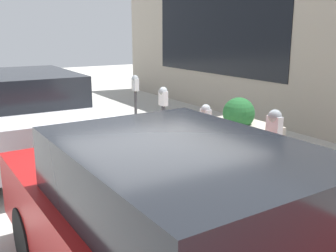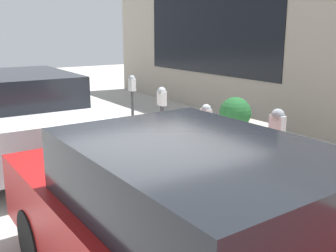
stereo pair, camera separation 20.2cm
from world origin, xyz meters
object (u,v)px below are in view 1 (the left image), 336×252
object	(u,v)px
parking_meter_second	(205,134)
parking_meter_fourth	(136,99)
parking_meter_nearest	(273,143)
parking_meter_middle	(163,112)
parked_car_front	(173,229)
planter_box	(238,132)
parked_car_middle	(23,113)

from	to	relation	value
parking_meter_second	parking_meter_fourth	size ratio (longest dim) A/B	0.87
parking_meter_nearest	parking_meter_middle	xyz separation A→B (m)	(2.44, 0.03, -0.06)
parking_meter_middle	parking_meter_fourth	xyz separation A→B (m)	(1.16, -0.08, 0.06)
parking_meter_second	parked_car_front	world-z (taller)	parked_car_front
planter_box	parked_car_front	size ratio (longest dim) A/B	0.34
parking_meter_middle	parked_car_middle	xyz separation A→B (m)	(1.93, 1.88, -0.14)
parking_meter_nearest	parked_car_middle	world-z (taller)	parked_car_middle
parked_car_middle	parking_meter_second	bearing A→B (deg)	-147.51
parking_meter_nearest	parked_car_front	size ratio (longest dim) A/B	0.35
parking_meter_middle	parking_meter_fourth	bearing A→B (deg)	-3.77
parking_meter_middle	planter_box	distance (m)	1.89
parking_meter_second	parked_car_middle	bearing A→B (deg)	31.20
parking_meter_nearest	parking_meter_middle	distance (m)	2.44
parking_meter_fourth	parked_car_middle	distance (m)	2.11
parking_meter_middle	planter_box	world-z (taller)	parking_meter_middle
parked_car_front	parked_car_middle	world-z (taller)	parked_car_middle
parking_meter_nearest	parking_meter_middle	bearing A→B (deg)	0.66
parking_meter_nearest	parking_meter_middle	size ratio (longest dim) A/B	1.02
parked_car_front	parked_car_middle	size ratio (longest dim) A/B	0.90
parking_meter_fourth	parked_car_front	xyz separation A→B (m)	(-4.31, 1.91, -0.25)
parking_meter_second	parked_car_front	size ratio (longest dim) A/B	0.31
parking_meter_nearest	parking_meter_second	size ratio (longest dim) A/B	1.10
parking_meter_second	parked_car_middle	world-z (taller)	parked_car_middle
parking_meter_fourth	parking_meter_middle	bearing A→B (deg)	176.23
parking_meter_fourth	parked_car_front	size ratio (longest dim) A/B	0.36
parking_meter_middle	parking_meter_second	bearing A→B (deg)	179.92
parking_meter_middle	planter_box	bearing A→B (deg)	-87.28
parking_meter_fourth	planter_box	distance (m)	2.12
parking_meter_second	parked_car_front	xyz separation A→B (m)	(-1.99, 1.83, -0.07)
parked_car_front	parked_car_middle	xyz separation A→B (m)	(5.08, 0.04, 0.05)
parked_car_front	parking_meter_middle	bearing A→B (deg)	-31.02
parking_meter_fourth	parked_car_middle	xyz separation A→B (m)	(0.77, 1.95, -0.20)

